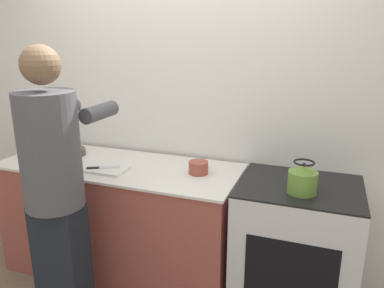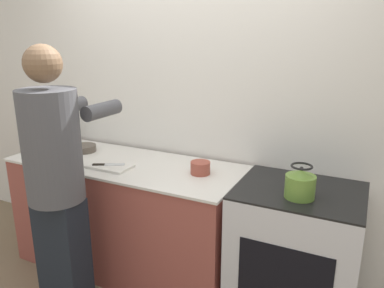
# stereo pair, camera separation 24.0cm
# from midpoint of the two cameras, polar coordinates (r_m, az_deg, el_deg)

# --- Properties ---
(wall_back) EXTENTS (8.00, 0.05, 2.60)m
(wall_back) POSITION_cam_midpoint_polar(r_m,az_deg,el_deg) (2.90, 2.80, 6.14)
(wall_back) COLOR white
(wall_back) RESTS_ON ground_plane
(counter) EXTENTS (1.80, 0.70, 0.89)m
(counter) POSITION_cam_midpoint_polar(r_m,az_deg,el_deg) (3.02, -7.55, -10.77)
(counter) COLOR #9E4C42
(counter) RESTS_ON ground_plane
(oven) EXTENTS (0.75, 0.62, 0.92)m
(oven) POSITION_cam_midpoint_polar(r_m,az_deg,el_deg) (2.59, 18.00, -16.09)
(oven) COLOR silver
(oven) RESTS_ON ground_plane
(person) EXTENTS (0.39, 0.63, 1.77)m
(person) POSITION_cam_midpoint_polar(r_m,az_deg,el_deg) (2.42, -17.28, -5.07)
(person) COLOR black
(person) RESTS_ON ground_plane
(cutting_board) EXTENTS (0.38, 0.19, 0.02)m
(cutting_board) POSITION_cam_midpoint_polar(r_m,az_deg,el_deg) (2.77, -10.54, -3.32)
(cutting_board) COLOR silver
(cutting_board) RESTS_ON counter
(knife) EXTENTS (0.22, 0.14, 0.01)m
(knife) POSITION_cam_midpoint_polar(r_m,az_deg,el_deg) (2.75, -10.33, -3.13)
(knife) COLOR silver
(knife) RESTS_ON cutting_board
(kettle) EXTENTS (0.17, 0.17, 0.20)m
(kettle) POSITION_cam_midpoint_polar(r_m,az_deg,el_deg) (2.24, 19.17, -5.83)
(kettle) COLOR olive
(kettle) RESTS_ON oven
(bowl_prep) EXTENTS (0.20, 0.20, 0.05)m
(bowl_prep) POSITION_cam_midpoint_polar(r_m,az_deg,el_deg) (3.17, -14.08, -0.67)
(bowl_prep) COLOR brown
(bowl_prep) RESTS_ON counter
(bowl_mixing) EXTENTS (0.14, 0.14, 0.09)m
(bowl_mixing) POSITION_cam_midpoint_polar(r_m,az_deg,el_deg) (2.58, 3.94, -3.68)
(bowl_mixing) COLOR #9E4738
(bowl_mixing) RESTS_ON counter
(canister_jar) EXTENTS (0.16, 0.16, 0.16)m
(canister_jar) POSITION_cam_midpoint_polar(r_m,az_deg,el_deg) (3.43, -16.89, 1.37)
(canister_jar) COLOR #4C4C51
(canister_jar) RESTS_ON counter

